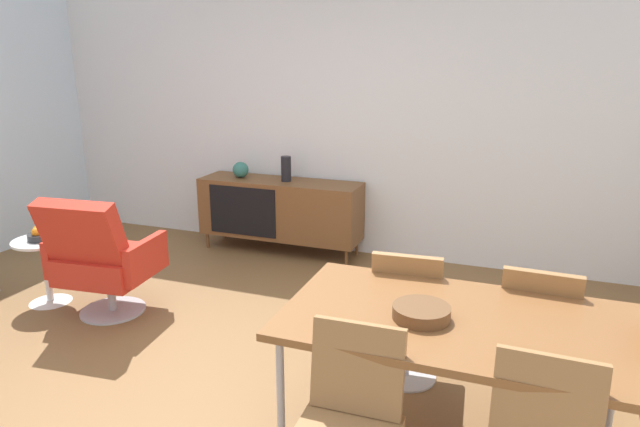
{
  "coord_description": "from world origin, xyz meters",
  "views": [
    {
      "loc": [
        1.64,
        -2.45,
        1.87
      ],
      "look_at": [
        0.43,
        0.81,
        0.88
      ],
      "focal_mm": 30.91,
      "sensor_mm": 36.0,
      "label": 1
    }
  ],
  "objects_px": {
    "side_table_round": "(45,264)",
    "vase_cobalt": "(241,170)",
    "sideboard": "(280,208)",
    "wooden_bowl_on_table": "(421,312)",
    "vase_sculptural_dark": "(286,169)",
    "dining_chair_back_left": "(408,310)",
    "dining_table": "(461,327)",
    "fruit_bowl": "(41,234)",
    "dining_chair_back_right": "(537,330)",
    "lounge_chair_red": "(101,257)"
  },
  "relations": [
    {
      "from": "vase_cobalt",
      "to": "lounge_chair_red",
      "type": "relative_size",
      "value": 0.17
    },
    {
      "from": "vase_sculptural_dark",
      "to": "dining_chair_back_right",
      "type": "relative_size",
      "value": 0.28
    },
    {
      "from": "dining_chair_back_right",
      "to": "side_table_round",
      "type": "xyz_separation_m",
      "value": [
        -3.56,
        0.13,
        -0.15
      ]
    },
    {
      "from": "dining_chair_back_right",
      "to": "dining_chair_back_left",
      "type": "xyz_separation_m",
      "value": [
        -0.69,
        0.0,
        0.0
      ]
    },
    {
      "from": "dining_table",
      "to": "fruit_bowl",
      "type": "distance_m",
      "value": 3.29
    },
    {
      "from": "sideboard",
      "to": "dining_chair_back_left",
      "type": "bearing_deg",
      "value": -48.4
    },
    {
      "from": "vase_sculptural_dark",
      "to": "wooden_bowl_on_table",
      "type": "relative_size",
      "value": 0.93
    },
    {
      "from": "lounge_chair_red",
      "to": "vase_sculptural_dark",
      "type": "bearing_deg",
      "value": 68.34
    },
    {
      "from": "vase_cobalt",
      "to": "fruit_bowl",
      "type": "xyz_separation_m",
      "value": [
        -0.8,
        -1.73,
        -0.23
      ]
    },
    {
      "from": "dining_table",
      "to": "side_table_round",
      "type": "bearing_deg",
      "value": 167.94
    },
    {
      "from": "sideboard",
      "to": "fruit_bowl",
      "type": "xyz_separation_m",
      "value": [
        -1.22,
        -1.73,
        0.12
      ]
    },
    {
      "from": "sideboard",
      "to": "dining_table",
      "type": "xyz_separation_m",
      "value": [
        2.0,
        -2.42,
        0.26
      ]
    },
    {
      "from": "side_table_round",
      "to": "dining_chair_back_left",
      "type": "bearing_deg",
      "value": -2.56
    },
    {
      "from": "side_table_round",
      "to": "wooden_bowl_on_table",
      "type": "bearing_deg",
      "value": -13.87
    },
    {
      "from": "vase_sculptural_dark",
      "to": "side_table_round",
      "type": "bearing_deg",
      "value": -126.69
    },
    {
      "from": "vase_cobalt",
      "to": "dining_chair_back_right",
      "type": "bearing_deg",
      "value": -33.96
    },
    {
      "from": "dining_chair_back_right",
      "to": "lounge_chair_red",
      "type": "height_order",
      "value": "lounge_chair_red"
    },
    {
      "from": "sideboard",
      "to": "vase_cobalt",
      "type": "xyz_separation_m",
      "value": [
        -0.42,
        0.0,
        0.36
      ]
    },
    {
      "from": "fruit_bowl",
      "to": "side_table_round",
      "type": "bearing_deg",
      "value": -39.03
    },
    {
      "from": "vase_sculptural_dark",
      "to": "wooden_bowl_on_table",
      "type": "distance_m",
      "value": 3.04
    },
    {
      "from": "dining_chair_back_right",
      "to": "lounge_chair_red",
      "type": "distance_m",
      "value": 2.98
    },
    {
      "from": "dining_chair_back_right",
      "to": "sideboard",
      "type": "bearing_deg",
      "value": 141.57
    },
    {
      "from": "side_table_round",
      "to": "dining_table",
      "type": "bearing_deg",
      "value": -12.06
    },
    {
      "from": "sideboard",
      "to": "dining_chair_back_left",
      "type": "relative_size",
      "value": 1.87
    },
    {
      "from": "vase_cobalt",
      "to": "dining_chair_back_left",
      "type": "bearing_deg",
      "value": -41.95
    },
    {
      "from": "vase_cobalt",
      "to": "lounge_chair_red",
      "type": "height_order",
      "value": "lounge_chair_red"
    },
    {
      "from": "dining_table",
      "to": "dining_chair_back_right",
      "type": "bearing_deg",
      "value": 58.13
    },
    {
      "from": "dining_chair_back_right",
      "to": "lounge_chair_red",
      "type": "xyz_separation_m",
      "value": [
        -2.97,
        0.09,
        -0.0
      ]
    },
    {
      "from": "fruit_bowl",
      "to": "dining_chair_back_right",
      "type": "bearing_deg",
      "value": -2.08
    },
    {
      "from": "dining_table",
      "to": "dining_chair_back_right",
      "type": "xyz_separation_m",
      "value": [
        0.35,
        0.56,
        -0.23
      ]
    },
    {
      "from": "dining_table",
      "to": "fruit_bowl",
      "type": "height_order",
      "value": "dining_table"
    },
    {
      "from": "dining_table",
      "to": "side_table_round",
      "type": "relative_size",
      "value": 3.08
    },
    {
      "from": "dining_table",
      "to": "dining_chair_back_left",
      "type": "bearing_deg",
      "value": 121.72
    },
    {
      "from": "vase_cobalt",
      "to": "dining_chair_back_right",
      "type": "height_order",
      "value": "vase_cobalt"
    },
    {
      "from": "sideboard",
      "to": "dining_chair_back_left",
      "type": "height_order",
      "value": "dining_chair_back_left"
    },
    {
      "from": "side_table_round",
      "to": "vase_cobalt",
      "type": "bearing_deg",
      "value": 65.26
    },
    {
      "from": "sideboard",
      "to": "side_table_round",
      "type": "bearing_deg",
      "value": -125.15
    },
    {
      "from": "lounge_chair_red",
      "to": "fruit_bowl",
      "type": "distance_m",
      "value": 0.6
    },
    {
      "from": "vase_cobalt",
      "to": "lounge_chair_red",
      "type": "distance_m",
      "value": 1.81
    },
    {
      "from": "sideboard",
      "to": "dining_chair_back_right",
      "type": "xyz_separation_m",
      "value": [
        2.34,
        -1.86,
        0.03
      ]
    },
    {
      "from": "vase_cobalt",
      "to": "dining_chair_back_right",
      "type": "relative_size",
      "value": 0.18
    },
    {
      "from": "sideboard",
      "to": "wooden_bowl_on_table",
      "type": "distance_m",
      "value": 3.1
    },
    {
      "from": "wooden_bowl_on_table",
      "to": "side_table_round",
      "type": "xyz_separation_m",
      "value": [
        -3.05,
        0.75,
        -0.45
      ]
    },
    {
      "from": "vase_sculptural_dark",
      "to": "dining_chair_back_left",
      "type": "xyz_separation_m",
      "value": [
        1.58,
        -1.86,
        -0.37
      ]
    },
    {
      "from": "vase_sculptural_dark",
      "to": "dining_chair_back_left",
      "type": "height_order",
      "value": "vase_sculptural_dark"
    },
    {
      "from": "vase_sculptural_dark",
      "to": "side_table_round",
      "type": "xyz_separation_m",
      "value": [
        -1.29,
        -1.73,
        -0.52
      ]
    },
    {
      "from": "dining_chair_back_right",
      "to": "side_table_round",
      "type": "height_order",
      "value": "dining_chair_back_right"
    },
    {
      "from": "vase_cobalt",
      "to": "vase_sculptural_dark",
      "type": "bearing_deg",
      "value": 0.0
    },
    {
      "from": "vase_cobalt",
      "to": "dining_chair_back_right",
      "type": "distance_m",
      "value": 3.35
    },
    {
      "from": "sideboard",
      "to": "lounge_chair_red",
      "type": "bearing_deg",
      "value": -109.62
    }
  ]
}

